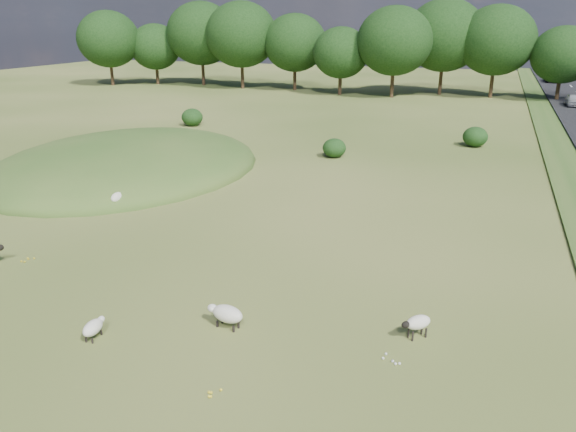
% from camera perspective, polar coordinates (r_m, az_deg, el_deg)
% --- Properties ---
extents(ground, '(160.00, 160.00, 0.00)m').
position_cam_1_polar(ground, '(40.07, 5.14, 6.10)').
color(ground, '#365119').
rests_on(ground, ground).
extents(mound, '(16.00, 20.00, 4.00)m').
position_cam_1_polar(mound, '(38.03, -15.99, 4.71)').
color(mound, '#33561E').
rests_on(mound, ground).
extents(treeline, '(96.28, 14.66, 11.70)m').
position_cam_1_polar(treeline, '(74.04, 11.93, 16.95)').
color(treeline, black).
rests_on(treeline, ground).
extents(shrubs, '(26.37, 9.35, 1.56)m').
position_cam_1_polar(shrubs, '(45.42, 3.18, 8.67)').
color(shrubs, black).
rests_on(shrubs, ground).
extents(sheep_0, '(0.67, 1.21, 0.85)m').
position_cam_1_polar(sheep_0, '(29.76, -16.92, 1.83)').
color(sheep_0, beige).
rests_on(sheep_0, ground).
extents(sheep_1, '(0.52, 1.03, 0.58)m').
position_cam_1_polar(sheep_1, '(18.16, -19.17, -10.63)').
color(sheep_1, beige).
rests_on(sheep_1, ground).
extents(sheep_3, '(0.95, 0.94, 0.73)m').
position_cam_1_polar(sheep_3, '(17.57, 13.00, -10.52)').
color(sheep_3, beige).
rests_on(sheep_3, ground).
extents(sheep_4, '(1.34, 0.74, 0.75)m').
position_cam_1_polar(sheep_4, '(17.80, -6.27, -9.84)').
color(sheep_4, beige).
rests_on(sheep_4, ground).
extents(car_5, '(1.51, 3.75, 1.28)m').
position_cam_1_polar(car_5, '(69.48, 27.04, 10.46)').
color(car_5, '#AEB0B6').
rests_on(car_5, road).
extents(car_6, '(2.14, 5.26, 1.53)m').
position_cam_1_polar(car_6, '(107.04, 27.04, 12.95)').
color(car_6, black).
rests_on(car_6, road).
extents(car_7, '(2.43, 5.27, 1.46)m').
position_cam_1_polar(car_7, '(95.69, 25.42, 12.64)').
color(car_7, black).
rests_on(car_7, road).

